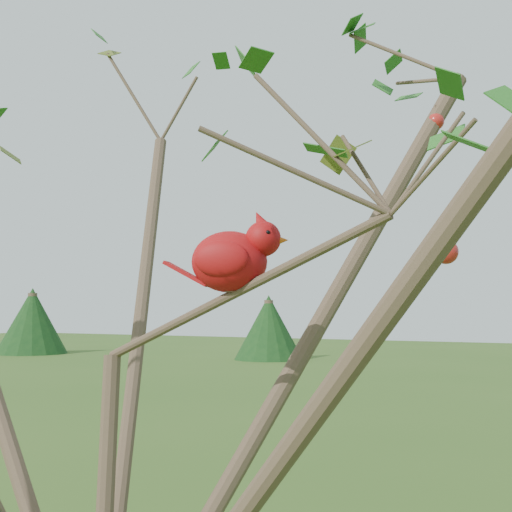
# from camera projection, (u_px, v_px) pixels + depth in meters

# --- Properties ---
(crabapple_tree) EXTENTS (2.35, 2.05, 2.95)m
(crabapple_tree) POSITION_uv_depth(u_px,v_px,m) (104.00, 268.00, 1.32)
(crabapple_tree) COLOR #432F24
(crabapple_tree) RESTS_ON ground
(cardinal) EXTENTS (0.23, 0.14, 0.16)m
(cardinal) POSITION_uv_depth(u_px,v_px,m) (234.00, 258.00, 1.32)
(cardinal) COLOR #AB0E10
(cardinal) RESTS_ON ground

